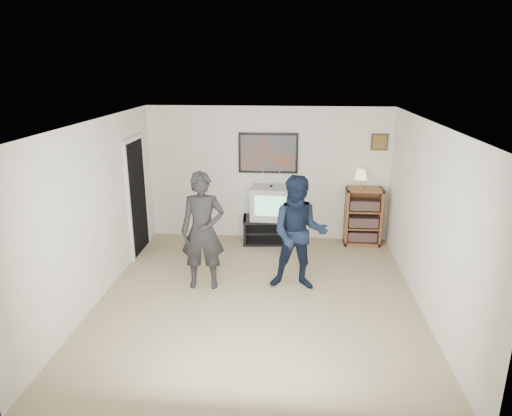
# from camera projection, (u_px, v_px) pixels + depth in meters

# --- Properties ---
(room_shell) EXTENTS (4.51, 5.00, 2.51)m
(room_shell) POSITION_uv_depth(u_px,v_px,m) (260.00, 209.00, 6.48)
(room_shell) COLOR #92795C
(room_shell) RESTS_ON ground
(media_stand) EXTENTS (1.00, 0.61, 0.48)m
(media_stand) POSITION_uv_depth(u_px,v_px,m) (269.00, 230.00, 8.58)
(media_stand) COLOR black
(media_stand) RESTS_ON room_shell
(crt_television) EXTENTS (0.73, 0.63, 0.60)m
(crt_television) POSITION_uv_depth(u_px,v_px,m) (271.00, 202.00, 8.41)
(crt_television) COLOR #AAABA6
(crt_television) RESTS_ON media_stand
(bookshelf) EXTENTS (0.65, 0.37, 1.07)m
(bookshelf) POSITION_uv_depth(u_px,v_px,m) (363.00, 216.00, 8.40)
(bookshelf) COLOR brown
(bookshelf) RESTS_ON room_shell
(table_lamp) EXTENTS (0.23, 0.23, 0.36)m
(table_lamp) POSITION_uv_depth(u_px,v_px,m) (361.00, 179.00, 8.15)
(table_lamp) COLOR #FFF6C1
(table_lamp) RESTS_ON bookshelf
(person_tall) EXTENTS (0.68, 0.47, 1.76)m
(person_tall) POSITION_uv_depth(u_px,v_px,m) (203.00, 231.00, 6.67)
(person_tall) COLOR black
(person_tall) RESTS_ON room_shell
(person_short) EXTENTS (0.87, 0.69, 1.72)m
(person_short) POSITION_uv_depth(u_px,v_px,m) (299.00, 234.00, 6.62)
(person_short) COLOR black
(person_short) RESTS_ON room_shell
(controller_left) EXTENTS (0.05, 0.12, 0.03)m
(controller_left) POSITION_uv_depth(u_px,v_px,m) (202.00, 212.00, 6.80)
(controller_left) COLOR white
(controller_left) RESTS_ON person_tall
(controller_right) EXTENTS (0.08, 0.11, 0.03)m
(controller_right) POSITION_uv_depth(u_px,v_px,m) (296.00, 221.00, 6.86)
(controller_right) COLOR white
(controller_right) RESTS_ON person_short
(poster) EXTENTS (1.10, 0.03, 0.75)m
(poster) POSITION_uv_depth(u_px,v_px,m) (268.00, 153.00, 8.39)
(poster) COLOR black
(poster) RESTS_ON room_shell
(air_vent) EXTENTS (0.28, 0.02, 0.14)m
(air_vent) POSITION_uv_depth(u_px,v_px,m) (238.00, 136.00, 8.35)
(air_vent) COLOR white
(air_vent) RESTS_ON room_shell
(small_picture) EXTENTS (0.30, 0.03, 0.30)m
(small_picture) POSITION_uv_depth(u_px,v_px,m) (380.00, 142.00, 8.17)
(small_picture) COLOR #4C3518
(small_picture) RESTS_ON room_shell
(doorway) EXTENTS (0.03, 0.85, 2.00)m
(doorway) POSITION_uv_depth(u_px,v_px,m) (137.00, 197.00, 7.92)
(doorway) COLOR black
(doorway) RESTS_ON room_shell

